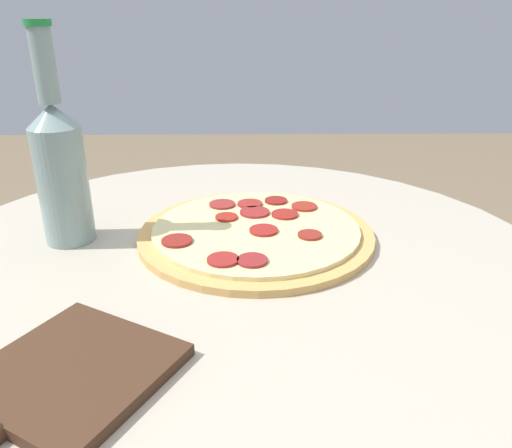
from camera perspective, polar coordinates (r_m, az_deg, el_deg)
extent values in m
cylinder|color=#B2A893|center=(0.65, -2.86, -4.73)|extent=(0.85, 0.85, 0.02)
cylinder|color=tan|center=(0.69, 0.00, -1.14)|extent=(0.32, 0.32, 0.01)
cylinder|color=beige|center=(0.69, 0.00, -0.54)|extent=(0.29, 0.29, 0.01)
cylinder|color=maroon|center=(0.60, -3.80, -4.08)|extent=(0.04, 0.04, 0.00)
cylinder|color=maroon|center=(0.76, -3.89, 2.26)|extent=(0.04, 0.04, 0.00)
cylinder|color=maroon|center=(0.78, 2.30, 2.69)|extent=(0.04, 0.04, 0.00)
cylinder|color=maroon|center=(0.67, 0.88, -0.72)|extent=(0.04, 0.04, 0.00)
cylinder|color=maroon|center=(0.66, 6.17, -1.25)|extent=(0.03, 0.03, 0.00)
cylinder|color=maroon|center=(0.76, -0.71, 2.33)|extent=(0.04, 0.04, 0.00)
cylinder|color=maroon|center=(0.73, -0.15, 1.36)|extent=(0.04, 0.04, 0.00)
cylinder|color=maroon|center=(0.72, -3.40, 0.79)|extent=(0.03, 0.03, 0.00)
cylinder|color=maroon|center=(0.76, 5.52, 2.01)|extent=(0.04, 0.04, 0.00)
cylinder|color=maroon|center=(0.59, -0.42, -4.17)|extent=(0.04, 0.04, 0.00)
cylinder|color=maroon|center=(0.65, -9.01, -1.90)|extent=(0.04, 0.04, 0.00)
cylinder|color=maroon|center=(0.73, 3.32, 1.11)|extent=(0.04, 0.04, 0.00)
cylinder|color=gray|center=(0.71, -21.14, 4.08)|extent=(0.07, 0.07, 0.16)
cone|color=gray|center=(0.68, -22.27, 11.41)|extent=(0.07, 0.07, 0.03)
cylinder|color=gray|center=(0.68, -23.05, 16.29)|extent=(0.03, 0.03, 0.09)
cylinder|color=#1E8438|center=(0.67, -23.72, 20.34)|extent=(0.03, 0.03, 0.01)
cube|color=#422819|center=(0.47, -20.09, -15.50)|extent=(0.20, 0.20, 0.01)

